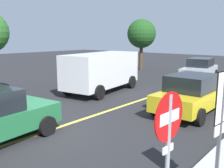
{
  "coord_description": "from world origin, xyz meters",
  "views": [
    {
      "loc": [
        -4.65,
        -6.9,
        3.11
      ],
      "look_at": [
        2.4,
        -0.93,
        1.4
      ],
      "focal_mm": 40.84,
      "sensor_mm": 36.0,
      "label": 1
    }
  ],
  "objects_px": {
    "stop_sign": "(168,140)",
    "tree_centre_verge": "(141,34)",
    "white_van": "(102,70)",
    "speed_limit_sign": "(221,111)",
    "car_yellow_approaching": "(193,93)",
    "car_silver_behind_van": "(200,69)"
  },
  "relations": [
    {
      "from": "stop_sign",
      "to": "tree_centre_verge",
      "type": "bearing_deg",
      "value": 34.93
    },
    {
      "from": "tree_centre_verge",
      "to": "white_van",
      "type": "bearing_deg",
      "value": -158.51
    },
    {
      "from": "speed_limit_sign",
      "to": "tree_centre_verge",
      "type": "distance_m",
      "value": 19.93
    },
    {
      "from": "speed_limit_sign",
      "to": "car_yellow_approaching",
      "type": "height_order",
      "value": "speed_limit_sign"
    },
    {
      "from": "stop_sign",
      "to": "car_silver_behind_van",
      "type": "relative_size",
      "value": 0.51
    },
    {
      "from": "car_yellow_approaching",
      "to": "car_silver_behind_van",
      "type": "bearing_deg",
      "value": 19.84
    },
    {
      "from": "speed_limit_sign",
      "to": "car_silver_behind_van",
      "type": "height_order",
      "value": "speed_limit_sign"
    },
    {
      "from": "speed_limit_sign",
      "to": "stop_sign",
      "type": "bearing_deg",
      "value": 168.99
    },
    {
      "from": "stop_sign",
      "to": "car_silver_behind_van",
      "type": "height_order",
      "value": "stop_sign"
    },
    {
      "from": "car_yellow_approaching",
      "to": "tree_centre_verge",
      "type": "xyz_separation_m",
      "value": [
        10.33,
        9.53,
        2.59
      ]
    },
    {
      "from": "stop_sign",
      "to": "speed_limit_sign",
      "type": "xyz_separation_m",
      "value": [
        1.49,
        -0.29,
        0.17
      ]
    },
    {
      "from": "speed_limit_sign",
      "to": "tree_centre_verge",
      "type": "bearing_deg",
      "value": 38.07
    },
    {
      "from": "white_van",
      "to": "car_yellow_approaching",
      "type": "distance_m",
      "value": 5.77
    },
    {
      "from": "car_silver_behind_van",
      "to": "car_yellow_approaching",
      "type": "bearing_deg",
      "value": -160.16
    },
    {
      "from": "speed_limit_sign",
      "to": "car_yellow_approaching",
      "type": "bearing_deg",
      "value": 27.17
    },
    {
      "from": "speed_limit_sign",
      "to": "car_silver_behind_van",
      "type": "distance_m",
      "value": 15.02
    },
    {
      "from": "speed_limit_sign",
      "to": "tree_centre_verge",
      "type": "xyz_separation_m",
      "value": [
        15.64,
        12.25,
        1.64
      ]
    },
    {
      "from": "white_van",
      "to": "tree_centre_verge",
      "type": "relative_size",
      "value": 1.14
    },
    {
      "from": "tree_centre_verge",
      "to": "car_yellow_approaching",
      "type": "bearing_deg",
      "value": -137.33
    },
    {
      "from": "white_van",
      "to": "car_silver_behind_van",
      "type": "relative_size",
      "value": 1.2
    },
    {
      "from": "speed_limit_sign",
      "to": "car_silver_behind_van",
      "type": "bearing_deg",
      "value": 22.75
    },
    {
      "from": "speed_limit_sign",
      "to": "white_van",
      "type": "height_order",
      "value": "speed_limit_sign"
    }
  ]
}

